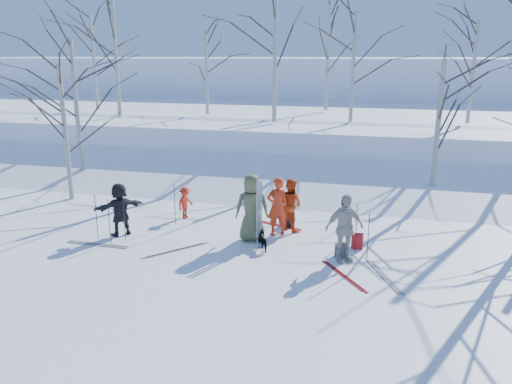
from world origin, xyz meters
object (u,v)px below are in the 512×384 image
(skier_olive_center, at_px, (252,208))
(backpack_dark, at_px, (288,220))
(skier_red_north, at_px, (277,206))
(backpack_red, at_px, (357,241))
(skier_red_seated, at_px, (185,202))
(backpack_grey, at_px, (340,250))
(skier_grey_west, at_px, (120,209))
(dog, at_px, (264,241))
(skier_redor_behind, at_px, (290,205))
(skier_cream_east, at_px, (344,228))

(skier_olive_center, xyz_separation_m, backpack_dark, (0.78, 1.45, -0.79))
(skier_red_north, distance_m, backpack_red, 2.56)
(skier_red_seated, height_order, backpack_red, skier_red_seated)
(backpack_grey, bearing_deg, skier_grey_west, 179.34)
(backpack_red, bearing_deg, backpack_grey, -118.61)
(skier_grey_west, bearing_deg, dog, 131.94)
(skier_redor_behind, distance_m, skier_cream_east, 2.71)
(skier_olive_center, bearing_deg, skier_cream_east, 146.42)
(skier_red_seated, bearing_deg, backpack_dark, -74.65)
(skier_olive_center, bearing_deg, backpack_grey, 151.07)
(skier_red_north, relative_size, backpack_grey, 4.67)
(skier_cream_east, distance_m, backpack_dark, 3.10)
(skier_red_north, height_order, backpack_dark, skier_red_north)
(skier_olive_center, distance_m, skier_redor_behind, 1.49)
(skier_red_north, height_order, skier_red_seated, skier_red_north)
(skier_olive_center, xyz_separation_m, skier_cream_east, (2.71, -0.87, -0.08))
(skier_red_seated, height_order, skier_grey_west, skier_grey_west)
(skier_red_north, bearing_deg, backpack_dark, -129.77)
(skier_redor_behind, xyz_separation_m, backpack_grey, (1.71, -1.78, -0.62))
(skier_red_seated, bearing_deg, skier_cream_east, -97.96)
(skier_red_north, xyz_separation_m, backpack_dark, (0.17, 0.81, -0.69))
(skier_red_north, xyz_separation_m, backpack_red, (2.41, -0.52, -0.68))
(skier_redor_behind, relative_size, skier_cream_east, 0.89)
(skier_olive_center, xyz_separation_m, backpack_red, (3.02, 0.12, -0.78))
(skier_red_north, bearing_deg, skier_olive_center, 18.65)
(skier_olive_center, xyz_separation_m, dog, (0.51, -0.66, -0.73))
(skier_red_north, bearing_deg, dog, 57.93)
(skier_grey_west, xyz_separation_m, backpack_dark, (4.71, 1.99, -0.60))
(skier_cream_east, bearing_deg, skier_red_seated, 126.32)
(skier_red_seated, xyz_separation_m, skier_cream_east, (5.37, -2.33, 0.38))
(skier_red_north, bearing_deg, skier_redor_behind, -147.80)
(backpack_grey, height_order, backpack_dark, backpack_dark)
(skier_redor_behind, bearing_deg, skier_grey_west, 49.45)
(skier_olive_center, bearing_deg, backpack_red, 166.50)
(backpack_grey, distance_m, backpack_dark, 2.76)
(skier_olive_center, distance_m, skier_red_north, 0.89)
(backpack_red, relative_size, backpack_dark, 1.05)
(skier_redor_behind, xyz_separation_m, skier_cream_east, (1.80, -2.03, 0.10))
(skier_olive_center, relative_size, backpack_dark, 4.94)
(dog, xyz_separation_m, backpack_red, (2.50, 0.78, -0.05))
(skier_olive_center, distance_m, skier_grey_west, 3.97)
(skier_olive_center, relative_size, skier_redor_behind, 1.22)
(skier_redor_behind, xyz_separation_m, skier_grey_west, (-4.84, -1.70, -0.01))
(backpack_red, bearing_deg, skier_redor_behind, 153.64)
(skier_redor_behind, distance_m, skier_red_seated, 3.60)
(skier_cream_east, xyz_separation_m, dog, (-2.19, 0.21, -0.65))
(skier_red_seated, distance_m, skier_cream_east, 5.87)
(skier_olive_center, xyz_separation_m, skier_redor_behind, (0.91, 1.16, -0.18))
(skier_cream_east, xyz_separation_m, skier_grey_west, (-6.63, 0.33, -0.10))
(skier_redor_behind, relative_size, backpack_red, 3.87)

